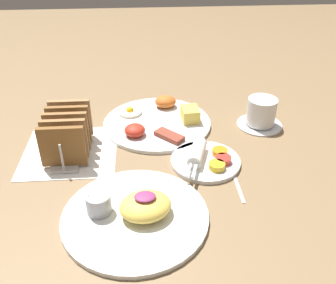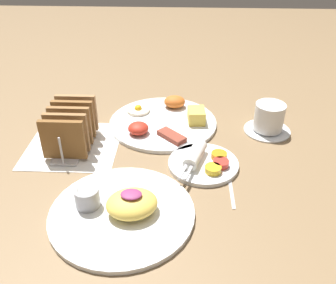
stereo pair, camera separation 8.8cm
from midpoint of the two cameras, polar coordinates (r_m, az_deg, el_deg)
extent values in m
plane|color=brown|center=(0.87, -2.36, -2.78)|extent=(3.00, 3.00, 0.00)
cube|color=white|center=(0.94, -11.63, -0.51)|extent=(0.22, 0.22, 0.00)
cylinder|color=white|center=(1.01, 1.73, 2.89)|extent=(0.29, 0.29, 0.01)
cube|color=#E5C64C|center=(1.00, 6.87, 3.94)|extent=(0.05, 0.06, 0.04)
ellipsoid|color=#C66023|center=(1.07, 3.38, 6.09)|extent=(0.06, 0.05, 0.03)
cylinder|color=#F4EACC|center=(1.05, -2.17, 4.80)|extent=(0.06, 0.06, 0.01)
sphere|color=yellow|center=(1.05, -2.18, 5.09)|extent=(0.02, 0.02, 0.02)
ellipsoid|color=red|center=(0.94, -2.02, 2.02)|extent=(0.05, 0.05, 0.03)
cube|color=brown|center=(0.93, 3.27, 0.83)|extent=(0.08, 0.08, 0.01)
cylinder|color=white|center=(0.86, 8.33, -3.44)|extent=(0.16, 0.16, 0.01)
cylinder|color=gold|center=(0.82, 9.93, -4.21)|extent=(0.04, 0.04, 0.01)
cylinder|color=red|center=(0.85, 11.02, -3.31)|extent=(0.04, 0.04, 0.01)
cylinder|color=orange|center=(0.87, 10.67, -2.18)|extent=(0.04, 0.04, 0.01)
cylinder|color=white|center=(0.85, 7.13, -2.03)|extent=(0.06, 0.09, 0.03)
cube|color=silver|center=(0.79, 6.32, -4.78)|extent=(0.02, 0.05, 0.00)
cube|color=silver|center=(0.79, 5.48, -4.61)|extent=(0.02, 0.05, 0.00)
cylinder|color=white|center=(0.73, -3.93, -10.89)|extent=(0.28, 0.28, 0.01)
ellipsoid|color=#EAC651|center=(0.71, -1.96, -9.51)|extent=(0.11, 0.10, 0.04)
ellipsoid|color=#8C3366|center=(0.69, -2.00, -8.10)|extent=(0.04, 0.03, 0.01)
cylinder|color=#99999E|center=(0.73, -8.84, -8.46)|extent=(0.05, 0.05, 0.04)
cylinder|color=white|center=(0.72, -8.95, -7.50)|extent=(0.04, 0.04, 0.01)
cube|color=#B7B7BC|center=(0.94, -11.66, -0.28)|extent=(0.06, 0.18, 0.01)
cube|color=brown|center=(0.86, -12.94, 0.25)|extent=(0.10, 0.01, 0.10)
cube|color=olive|center=(0.88, -12.46, 1.36)|extent=(0.10, 0.01, 0.10)
cube|color=olive|center=(0.91, -12.01, 2.41)|extent=(0.10, 0.01, 0.10)
cube|color=brown|center=(0.94, -11.58, 3.40)|extent=(0.10, 0.01, 0.10)
cube|color=#987047|center=(0.96, -11.18, 4.33)|extent=(0.10, 0.01, 0.10)
cylinder|color=#B7B7BC|center=(0.85, -13.16, -1.37)|extent=(0.01, 0.01, 0.07)
cylinder|color=#B7B7BC|center=(0.99, -10.83, 4.21)|extent=(0.01, 0.01, 0.07)
cylinder|color=white|center=(1.02, 17.26, 1.72)|extent=(0.12, 0.12, 0.01)
cylinder|color=white|center=(1.00, 17.62, 3.62)|extent=(0.08, 0.08, 0.07)
cylinder|color=#381E0F|center=(0.99, 17.91, 5.14)|extent=(0.06, 0.06, 0.01)
cube|color=silver|center=(0.80, 12.78, -7.28)|extent=(0.01, 0.11, 0.00)
ellipsoid|color=silver|center=(0.85, 12.17, -4.39)|extent=(0.02, 0.02, 0.01)
camera|label=1|loc=(0.04, -87.14, 1.84)|focal=40.00mm
camera|label=2|loc=(0.04, 92.86, -1.84)|focal=40.00mm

